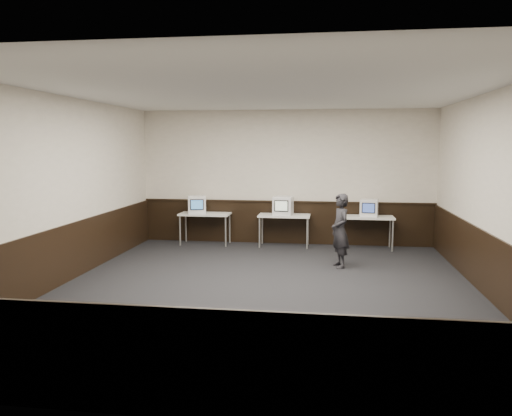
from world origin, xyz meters
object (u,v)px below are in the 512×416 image
(desk_left, at_px, (205,216))
(emac_center, at_px, (283,206))
(emac_right, at_px, (369,208))
(desk_center, at_px, (284,218))
(desk_right, at_px, (367,219))
(emac_left, at_px, (197,204))
(person, at_px, (340,231))

(desk_left, bearing_deg, emac_center, -1.00)
(emac_right, bearing_deg, desk_left, -170.99)
(desk_center, height_order, desk_right, same)
(emac_left, xyz_separation_m, emac_center, (2.06, -0.02, 0.01))
(desk_center, height_order, emac_left, emac_left)
(emac_right, bearing_deg, desk_right, -152.88)
(desk_center, bearing_deg, person, -56.34)
(desk_right, distance_m, person, 1.98)
(emac_center, relative_size, person, 0.35)
(emac_right, bearing_deg, person, -101.54)
(emac_right, xyz_separation_m, person, (-0.70, -1.88, -0.23))
(emac_left, bearing_deg, desk_left, -9.39)
(desk_left, xyz_separation_m, person, (3.14, -1.87, 0.04))
(emac_left, bearing_deg, emac_center, -14.67)
(desk_center, xyz_separation_m, emac_right, (1.94, 0.01, 0.27))
(desk_right, height_order, emac_right, emac_right)
(emac_center, relative_size, emac_right, 1.07)
(desk_center, distance_m, desk_right, 1.90)
(emac_center, xyz_separation_m, emac_right, (1.97, 0.05, -0.02))
(desk_center, relative_size, emac_center, 2.39)
(desk_left, xyz_separation_m, desk_center, (1.90, 0.00, 0.00))
(desk_center, distance_m, emac_left, 2.11)
(desk_right, bearing_deg, emac_center, -179.02)
(emac_center, distance_m, person, 2.24)
(desk_right, xyz_separation_m, emac_center, (-1.93, -0.03, 0.29))
(emac_left, bearing_deg, emac_right, -13.78)
(emac_left, height_order, emac_center, emac_center)
(emac_center, height_order, person, person)
(emac_center, height_order, emac_right, emac_center)
(person, bearing_deg, desk_right, 141.42)
(desk_center, distance_m, emac_center, 0.29)
(desk_right, bearing_deg, emac_left, -179.77)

